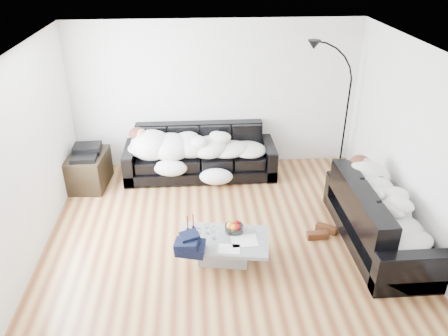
{
  "coord_description": "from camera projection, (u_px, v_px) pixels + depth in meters",
  "views": [
    {
      "loc": [
        -0.4,
        -5.07,
        3.76
      ],
      "look_at": [
        0.0,
        0.3,
        0.9
      ],
      "focal_mm": 35.0,
      "sensor_mm": 36.0,
      "label": 1
    }
  ],
  "objects": [
    {
      "name": "sleeper_right",
      "position": [
        384.0,
        203.0,
        5.78
      ],
      "size": [
        0.77,
        1.83,
        0.45
      ],
      "primitive_type": null,
      "rotation": [
        0.0,
        0.0,
        1.57
      ],
      "color": "white",
      "rests_on": "sofa_right"
    },
    {
      "name": "av_cabinet",
      "position": [
        89.0,
        170.0,
        7.35
      ],
      "size": [
        0.65,
        0.88,
        0.57
      ],
      "primitive_type": "cube",
      "rotation": [
        0.0,
        0.0,
        -0.09
      ],
      "color": "black",
      "rests_on": "ground"
    },
    {
      "name": "shoes",
      "position": [
        321.0,
        232.0,
        6.19
      ],
      "size": [
        0.55,
        0.44,
        0.11
      ],
      "primitive_type": null,
      "rotation": [
        0.0,
        0.0,
        -0.18
      ],
      "color": "#472311",
      "rests_on": "ground"
    },
    {
      "name": "newspaper_a",
      "position": [
        244.0,
        241.0,
        5.54
      ],
      "size": [
        0.34,
        0.27,
        0.01
      ],
      "primitive_type": "cube",
      "rotation": [
        0.0,
        0.0,
        0.04
      ],
      "color": "silver",
      "rests_on": "coffee_table"
    },
    {
      "name": "fruit_bowl",
      "position": [
        234.0,
        227.0,
        5.7
      ],
      "size": [
        0.3,
        0.3,
        0.15
      ],
      "primitive_type": "cylinder",
      "rotation": [
        0.0,
        0.0,
        -0.28
      ],
      "color": "white",
      "rests_on": "coffee_table"
    },
    {
      "name": "sofa_back",
      "position": [
        200.0,
        153.0,
        7.6
      ],
      "size": [
        2.6,
        0.9,
        0.85
      ],
      "primitive_type": "cube",
      "color": "black",
      "rests_on": "ground"
    },
    {
      "name": "wine_glass_c",
      "position": [
        214.0,
        233.0,
        5.55
      ],
      "size": [
        0.1,
        0.1,
        0.19
      ],
      "primitive_type": "cylinder",
      "rotation": [
        0.0,
        0.0,
        -0.32
      ],
      "color": "white",
      "rests_on": "coffee_table"
    },
    {
      "name": "sleeper_back",
      "position": [
        200.0,
        143.0,
        7.46
      ],
      "size": [
        2.2,
        0.76,
        0.44
      ],
      "primitive_type": null,
      "color": "white",
      "rests_on": "sofa_back"
    },
    {
      "name": "stereo",
      "position": [
        86.0,
        151.0,
        7.18
      ],
      "size": [
        0.45,
        0.35,
        0.13
      ],
      "primitive_type": "cube",
      "rotation": [
        0.0,
        0.0,
        0.03
      ],
      "color": "black",
      "rests_on": "av_cabinet"
    },
    {
      "name": "candle_right",
      "position": [
        193.0,
        221.0,
        5.75
      ],
      "size": [
        0.05,
        0.05,
        0.22
      ],
      "primitive_type": "cylinder",
      "rotation": [
        0.0,
        0.0,
        0.3
      ],
      "color": "maroon",
      "rests_on": "coffee_table"
    },
    {
      "name": "ceiling",
      "position": [
        226.0,
        50.0,
        5.03
      ],
      "size": [
        5.0,
        5.0,
        0.0
      ],
      "primitive_type": "plane",
      "color": "white",
      "rests_on": "ground"
    },
    {
      "name": "wine_glass_b",
      "position": [
        199.0,
        234.0,
        5.53
      ],
      "size": [
        0.08,
        0.08,
        0.17
      ],
      "primitive_type": "cylinder",
      "rotation": [
        0.0,
        0.0,
        0.13
      ],
      "color": "white",
      "rests_on": "coffee_table"
    },
    {
      "name": "ground",
      "position": [
        226.0,
        233.0,
        6.25
      ],
      "size": [
        5.0,
        5.0,
        0.0
      ],
      "primitive_type": "plane",
      "color": "brown",
      "rests_on": "ground"
    },
    {
      "name": "floor_lamp",
      "position": [
        346.0,
        114.0,
        7.61
      ],
      "size": [
        0.79,
        0.54,
        2.03
      ],
      "primitive_type": null,
      "rotation": [
        0.0,
        0.0,
        0.37
      ],
      "color": "black",
      "rests_on": "ground"
    },
    {
      "name": "wall_back",
      "position": [
        216.0,
        96.0,
        7.62
      ],
      "size": [
        5.0,
        0.02,
        2.6
      ],
      "primitive_type": "cube",
      "color": "silver",
      "rests_on": "ground"
    },
    {
      "name": "wine_glass_a",
      "position": [
        207.0,
        228.0,
        5.65
      ],
      "size": [
        0.07,
        0.07,
        0.16
      ],
      "primitive_type": "cylinder",
      "rotation": [
        0.0,
        0.0,
        -0.11
      ],
      "color": "white",
      "rests_on": "coffee_table"
    },
    {
      "name": "wall_right",
      "position": [
        413.0,
        146.0,
        5.81
      ],
      "size": [
        0.02,
        4.5,
        2.6
      ],
      "primitive_type": "cube",
      "color": "silver",
      "rests_on": "ground"
    },
    {
      "name": "sofa_right",
      "position": [
        381.0,
        216.0,
        5.88
      ],
      "size": [
        0.91,
        2.13,
        0.86
      ],
      "primitive_type": "cube",
      "rotation": [
        0.0,
        0.0,
        1.57
      ],
      "color": "black",
      "rests_on": "ground"
    },
    {
      "name": "newspaper_b",
      "position": [
        229.0,
        249.0,
        5.4
      ],
      "size": [
        0.3,
        0.23,
        0.01
      ],
      "primitive_type": "cube",
      "rotation": [
        0.0,
        0.0,
        -0.14
      ],
      "color": "silver",
      "rests_on": "coffee_table"
    },
    {
      "name": "coffee_table",
      "position": [
        223.0,
        249.0,
        5.67
      ],
      "size": [
        1.24,
        0.85,
        0.34
      ],
      "primitive_type": "cube",
      "rotation": [
        0.0,
        0.0,
        -0.16
      ],
      "color": "#939699",
      "rests_on": "ground"
    },
    {
      "name": "candle_left",
      "position": [
        188.0,
        223.0,
        5.71
      ],
      "size": [
        0.04,
        0.04,
        0.22
      ],
      "primitive_type": "cylinder",
      "rotation": [
        0.0,
        0.0,
        -0.1
      ],
      "color": "maroon",
      "rests_on": "coffee_table"
    },
    {
      "name": "teal_cushion",
      "position": [
        362.0,
        174.0,
        6.32
      ],
      "size": [
        0.42,
        0.38,
        0.2
      ],
      "primitive_type": "ellipsoid",
      "rotation": [
        0.0,
        0.0,
        0.24
      ],
      "color": "#09442D",
      "rests_on": "sofa_right"
    },
    {
      "name": "navy_jacket",
      "position": [
        187.0,
        239.0,
        5.3
      ],
      "size": [
        0.38,
        0.32,
        0.19
      ],
      "primitive_type": null,
      "rotation": [
        0.0,
        0.0,
        0.03
      ],
      "color": "black",
      "rests_on": "coffee_table"
    },
    {
      "name": "wall_left",
      "position": [
        28.0,
        158.0,
        5.48
      ],
      "size": [
        0.02,
        4.5,
        2.6
      ],
      "primitive_type": "cube",
      "color": "silver",
      "rests_on": "ground"
    }
  ]
}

